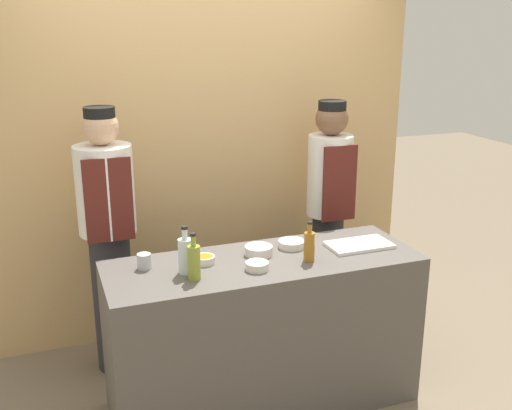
% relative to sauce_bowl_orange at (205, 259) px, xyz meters
% --- Properties ---
extents(ground_plane, '(14.00, 14.00, 0.00)m').
position_rel_sauce_bowl_orange_xyz_m(ground_plane, '(0.32, -0.07, -0.92)').
color(ground_plane, '#756651').
extents(cabinet_wall, '(2.98, 0.18, 2.40)m').
position_rel_sauce_bowl_orange_xyz_m(cabinet_wall, '(0.32, 1.06, 0.28)').
color(cabinet_wall, tan).
rests_on(cabinet_wall, ground_plane).
extents(counter, '(1.73, 0.61, 0.90)m').
position_rel_sauce_bowl_orange_xyz_m(counter, '(0.32, -0.07, -0.47)').
color(counter, '#514C47').
rests_on(counter, ground_plane).
extents(sauce_bowl_orange, '(0.11, 0.11, 0.04)m').
position_rel_sauce_bowl_orange_xyz_m(sauce_bowl_orange, '(0.00, 0.00, 0.00)').
color(sauce_bowl_orange, silver).
rests_on(sauce_bowl_orange, counter).
extents(sauce_bowl_yellow, '(0.16, 0.16, 0.05)m').
position_rel_sauce_bowl_orange_xyz_m(sauce_bowl_yellow, '(0.32, 0.01, 0.01)').
color(sauce_bowl_yellow, silver).
rests_on(sauce_bowl_yellow, counter).
extents(sauce_bowl_red, '(0.15, 0.15, 0.04)m').
position_rel_sauce_bowl_orange_xyz_m(sauce_bowl_red, '(0.53, 0.05, 0.00)').
color(sauce_bowl_red, silver).
rests_on(sauce_bowl_red, counter).
extents(sauce_bowl_purple, '(0.12, 0.12, 0.04)m').
position_rel_sauce_bowl_orange_xyz_m(sauce_bowl_purple, '(0.23, -0.18, 0.00)').
color(sauce_bowl_purple, silver).
rests_on(sauce_bowl_purple, counter).
extents(cutting_board, '(0.37, 0.21, 0.02)m').
position_rel_sauce_bowl_orange_xyz_m(cutting_board, '(0.91, -0.07, -0.01)').
color(cutting_board, white).
rests_on(cutting_board, counter).
extents(bottle_clear, '(0.08, 0.08, 0.26)m').
position_rel_sauce_bowl_orange_xyz_m(bottle_clear, '(-0.13, -0.09, 0.08)').
color(bottle_clear, silver).
rests_on(bottle_clear, counter).
extents(bottle_amber, '(0.06, 0.06, 0.23)m').
position_rel_sauce_bowl_orange_xyz_m(bottle_amber, '(0.54, -0.16, 0.07)').
color(bottle_amber, '#9E661E').
rests_on(bottle_amber, counter).
extents(bottle_oil, '(0.07, 0.07, 0.25)m').
position_rel_sauce_bowl_orange_xyz_m(bottle_oil, '(-0.10, -0.18, 0.07)').
color(bottle_oil, olive).
rests_on(bottle_oil, counter).
extents(cup_steel, '(0.07, 0.07, 0.08)m').
position_rel_sauce_bowl_orange_xyz_m(cup_steel, '(-0.32, 0.04, 0.02)').
color(cup_steel, '#B7B7BC').
rests_on(cup_steel, counter).
extents(chef_left, '(0.34, 0.34, 1.68)m').
position_rel_sauce_bowl_orange_xyz_m(chef_left, '(-0.43, 0.62, -0.00)').
color(chef_left, '#28282D').
rests_on(chef_left, ground_plane).
extents(chef_right, '(0.30, 0.30, 1.65)m').
position_rel_sauce_bowl_orange_xyz_m(chef_right, '(1.06, 0.62, -0.00)').
color(chef_right, '#28282D').
rests_on(chef_right, ground_plane).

